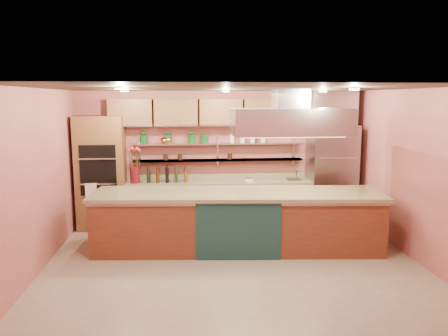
{
  "coord_description": "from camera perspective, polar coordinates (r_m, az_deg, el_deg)",
  "views": [
    {
      "loc": [
        -0.77,
        -6.76,
        2.65
      ],
      "look_at": [
        -0.05,
        1.0,
        1.4
      ],
      "focal_mm": 35.0,
      "sensor_mm": 36.0,
      "label": 1
    }
  ],
  "objects": [
    {
      "name": "copper_kettle",
      "position": [
        9.18,
        -7.79,
        3.61
      ],
      "size": [
        0.17,
        0.17,
        0.13
      ],
      "primitive_type": "ellipsoid",
      "rotation": [
        0.0,
        0.0,
        0.01
      ],
      "color": "orange",
      "rests_on": "wall_shelf_upper"
    },
    {
      "name": "refrigerator",
      "position": [
        9.56,
        13.83,
        -0.77
      ],
      "size": [
        0.95,
        0.72,
        2.1
      ],
      "primitive_type": "cube",
      "color": "gray",
      "rests_on": "floor"
    },
    {
      "name": "ceiling_downlights",
      "position": [
        7.0,
        1.03,
        10.12
      ],
      "size": [
        4.0,
        2.8,
        0.02
      ],
      "primitive_type": "cube",
      "color": "#FFE5A5",
      "rests_on": "ceiling"
    },
    {
      "name": "back_counter",
      "position": [
        9.25,
        -0.69,
        -4.54
      ],
      "size": [
        3.84,
        0.64,
        0.93
      ],
      "primitive_type": "cube",
      "color": "tan",
      "rests_on": "floor"
    },
    {
      "name": "green_canister",
      "position": [
        9.18,
        -2.53,
        3.83
      ],
      "size": [
        0.17,
        0.17,
        0.18
      ],
      "primitive_type": "cylinder",
      "rotation": [
        0.0,
        0.0,
        0.14
      ],
      "color": "#104B1A",
      "rests_on": "wall_shelf_upper"
    },
    {
      "name": "range_hood",
      "position": [
        7.61,
        8.59,
        6.02
      ],
      "size": [
        2.0,
        1.0,
        0.45
      ],
      "primitive_type": "cube",
      "color": "#B5B6BC",
      "rests_on": "ceiling"
    },
    {
      "name": "upper_cabinets",
      "position": [
        9.12,
        -0.45,
        7.24
      ],
      "size": [
        4.6,
        0.36,
        0.55
      ],
      "primitive_type": "cube",
      "color": "brown",
      "rests_on": "wall_back"
    },
    {
      "name": "wall_front",
      "position": [
        4.5,
        4.8,
        -7.0
      ],
      "size": [
        6.0,
        0.04,
        2.8
      ],
      "primitive_type": "cube",
      "color": "#B15C53",
      "rests_on": "floor"
    },
    {
      "name": "island",
      "position": [
        7.73,
        1.75,
        -6.9
      ],
      "size": [
        5.01,
        1.48,
        1.03
      ],
      "primitive_type": "cube",
      "rotation": [
        0.0,
        0.0,
        -0.08
      ],
      "color": "brown",
      "rests_on": "floor"
    },
    {
      "name": "wall_shelf_lower",
      "position": [
        9.25,
        -0.78,
        1.05
      ],
      "size": [
        3.6,
        0.26,
        0.03
      ],
      "primitive_type": "cube",
      "color": "#B5B6BC",
      "rests_on": "wall_back"
    },
    {
      "name": "wall_right",
      "position": [
        7.84,
        23.54,
        -0.81
      ],
      "size": [
        0.04,
        5.0,
        2.8
      ],
      "primitive_type": "cube",
      "color": "#B15C53",
      "rests_on": "floor"
    },
    {
      "name": "wall_shelf_upper",
      "position": [
        9.2,
        -0.79,
        3.2
      ],
      "size": [
        3.6,
        0.26,
        0.03
      ],
      "primitive_type": "cube",
      "color": "#B5B6BC",
      "rests_on": "wall_back"
    },
    {
      "name": "oven_stack",
      "position": [
        9.22,
        -15.73,
        -0.58
      ],
      "size": [
        0.95,
        0.64,
        2.3
      ],
      "primitive_type": "cube",
      "color": "brown",
      "rests_on": "floor"
    },
    {
      "name": "floor",
      "position": [
        7.3,
        1.15,
        -12.23
      ],
      "size": [
        6.0,
        5.0,
        0.02
      ],
      "primitive_type": "cube",
      "color": "gray",
      "rests_on": "ground"
    },
    {
      "name": "wall_back",
      "position": [
        9.37,
        -0.54,
        1.46
      ],
      "size": [
        6.0,
        0.04,
        2.8
      ],
      "primitive_type": "cube",
      "color": "#B15C53",
      "rests_on": "floor"
    },
    {
      "name": "ceiling",
      "position": [
        6.8,
        1.22,
        10.4
      ],
      "size": [
        6.0,
        5.0,
        0.02
      ],
      "primitive_type": "cube",
      "color": "black",
      "rests_on": "wall_back"
    },
    {
      "name": "oil_bottle_cluster",
      "position": [
        9.05,
        -7.46,
        -0.99
      ],
      "size": [
        0.91,
        0.55,
        0.28
      ],
      "primitive_type": "cube",
      "rotation": [
        0.0,
        0.0,
        0.37
      ],
      "color": "black",
      "rests_on": "back_counter"
    },
    {
      "name": "wall_left",
      "position": [
        7.22,
        -23.2,
        -1.57
      ],
      "size": [
        0.04,
        5.0,
        2.8
      ],
      "primitive_type": "cube",
      "color": "#B15C53",
      "rests_on": "floor"
    },
    {
      "name": "flower_vase",
      "position": [
        9.1,
        -11.58,
        -0.88
      ],
      "size": [
        0.22,
        0.22,
        0.34
      ],
      "primitive_type": "cylinder",
      "rotation": [
        0.0,
        0.0,
        -0.21
      ],
      "color": "maroon",
      "rests_on": "back_counter"
    },
    {
      "name": "kitchen_scale",
      "position": [
        9.16,
        3.28,
        -1.41
      ],
      "size": [
        0.19,
        0.16,
        0.09
      ],
      "primitive_type": "cube",
      "rotation": [
        0.0,
        0.0,
        -0.22
      ],
      "color": "white",
      "rests_on": "back_counter"
    },
    {
      "name": "bar_faucet",
      "position": [
        9.46,
        9.42,
        -0.84
      ],
      "size": [
        0.03,
        0.03,
        0.21
      ],
      "primitive_type": "cylinder",
      "rotation": [
        0.0,
        0.0,
        0.06
      ],
      "color": "white",
      "rests_on": "back_counter"
    }
  ]
}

